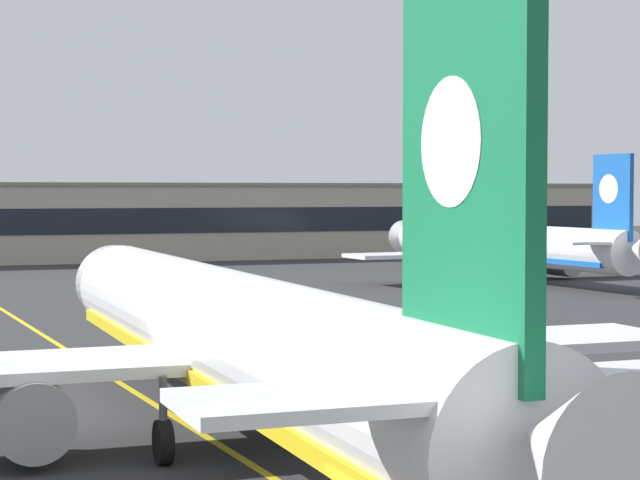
{
  "coord_description": "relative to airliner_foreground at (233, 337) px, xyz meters",
  "views": [
    {
      "loc": [
        -8.62,
        -20.08,
        7.88
      ],
      "look_at": [
        4.42,
        15.1,
        6.29
      ],
      "focal_mm": 65.41,
      "sensor_mm": 36.0,
      "label": 1
    }
  ],
  "objects": [
    {
      "name": "taxiway_centreline",
      "position": [
        -1.29,
        15.57,
        -3.37
      ],
      "size": [
        10.59,
        179.72,
        0.01
      ],
      "primitive_type": "cube",
      "rotation": [
        0.0,
        0.0,
        0.06
      ],
      "color": "yellow",
      "rests_on": "ground"
    },
    {
      "name": "airliner_background",
      "position": [
        40.75,
        55.12,
        -0.28
      ],
      "size": [
        29.54,
        38.02,
        10.67
      ],
      "color": "white",
      "rests_on": "ground"
    },
    {
      "name": "safety_cone_by_nose_gear",
      "position": [
        0.49,
        17.18,
        -3.11
      ],
      "size": [
        0.44,
        0.44,
        0.55
      ],
      "color": "orange",
      "rests_on": "ground"
    },
    {
      "name": "airliner_foreground",
      "position": [
        0.0,
        0.0,
        0.0
      ],
      "size": [
        32.02,
        41.41,
        11.65
      ],
      "color": "white",
      "rests_on": "ground"
    }
  ]
}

